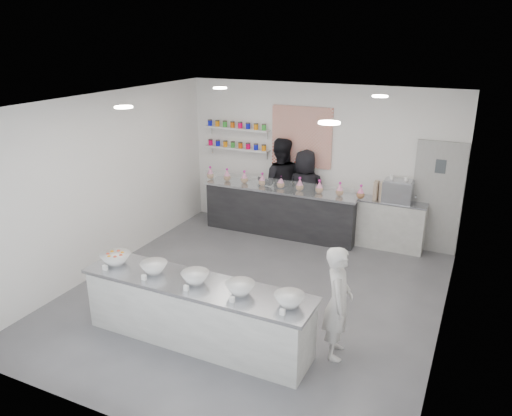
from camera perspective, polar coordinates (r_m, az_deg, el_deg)
The scene contains 26 objects.
floor at distance 7.94m, azimuth -0.34°, elevation -10.02°, with size 6.00×6.00×0.00m, color #515156.
ceiling at distance 6.97m, azimuth -0.39°, elevation 11.98°, with size 6.00×6.00×0.00m, color white.
back_wall at distance 10.00m, azimuth 7.09°, elevation 5.39°, with size 5.50×5.50×0.00m, color white.
left_wall at distance 8.80m, azimuth -16.76°, elevation 2.75°, with size 6.00×6.00×0.00m, color white.
right_wall at distance 6.69m, azimuth 21.45°, elevation -3.06°, with size 6.00×6.00×0.00m, color white.
back_door at distance 9.66m, azimuth 19.96°, elevation 1.07°, with size 0.88×0.04×2.10m, color #969694.
pattern_panel at distance 9.99m, azimuth 5.23°, elevation 8.09°, with size 1.25×0.03×1.20m, color #B93921.
jar_shelf_lower at distance 10.54m, azimuth -2.18°, elevation 6.82°, with size 1.45×0.22×0.04m, color silver.
jar_shelf_upper at distance 10.46m, azimuth -2.21°, elevation 9.06°, with size 1.45×0.22×0.04m, color silver.
preserve_jars at distance 10.47m, azimuth -2.25°, elevation 8.29°, with size 1.45×0.10×0.56m, color #F6004C, non-canonical shape.
downlight_0 at distance 6.89m, azimuth -14.90°, elevation 11.08°, with size 0.24×0.24×0.02m, color white.
downlight_1 at distance 5.55m, azimuth 8.37°, elevation 9.62°, with size 0.24×0.24×0.02m, color white.
downlight_2 at distance 9.02m, azimuth -4.14°, elevation 13.52°, with size 0.24×0.24×0.02m, color white.
downlight_3 at distance 8.05m, azimuth 13.99°, elevation 12.29°, with size 0.24×0.24×0.02m, color white.
prep_counter at distance 6.73m, azimuth -6.78°, elevation -11.75°, with size 3.19×0.72×0.87m, color #A9AAA4.
back_bar at distance 10.09m, azimuth 2.78°, elevation -0.36°, with size 3.14×0.58×0.97m, color black.
sneeze_guard at distance 9.66m, azimuth 2.23°, elevation 2.59°, with size 3.10×0.01×0.27m, color white.
espresso_ledge at distance 9.76m, azimuth 15.09°, elevation -1.87°, with size 1.27×0.40×0.94m, color #A9AAA4.
espresso_machine at distance 9.53m, azimuth 15.90°, elevation 1.82°, with size 0.53×0.36×0.40m, color #93969E.
cup_stacks at distance 9.59m, azimuth 13.90°, elevation 1.95°, with size 0.24×0.24×0.35m, color tan, non-canonical shape.
prep_bowls at distance 6.48m, azimuth -6.96°, elevation -7.91°, with size 2.97×0.47×0.15m, color white, non-canonical shape.
label_cards at distance 6.13m, azimuth -9.42°, elevation -10.16°, with size 2.66×0.04×0.07m, color white, non-canonical shape.
cookie_bags at distance 9.90m, azimuth 2.84°, elevation 3.03°, with size 3.35×0.15×0.27m, color pink, non-canonical shape.
woman_prep at distance 6.37m, azimuth 9.35°, elevation -10.62°, with size 0.54×0.36×1.49m, color silver.
staff_left at distance 10.21m, azimuth 2.73°, elevation 2.69°, with size 0.94×0.73×1.93m, color black.
staff_right at distance 10.05m, azimuth 5.57°, elevation 1.78°, with size 0.85×0.55×1.74m, color black.
Camera 1 is at (2.98, -6.24, 3.91)m, focal length 35.00 mm.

